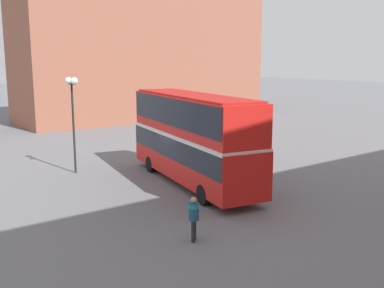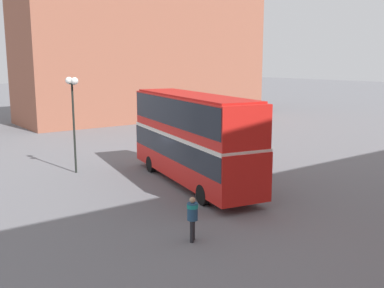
{
  "view_description": "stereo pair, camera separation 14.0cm",
  "coord_description": "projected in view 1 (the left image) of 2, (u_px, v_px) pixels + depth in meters",
  "views": [
    {
      "loc": [
        19.21,
        -13.98,
        6.54
      ],
      "look_at": [
        0.36,
        0.17,
        2.17
      ],
      "focal_mm": 42.0,
      "sensor_mm": 36.0,
      "label": 1
    },
    {
      "loc": [
        19.29,
        -13.86,
        6.54
      ],
      "look_at": [
        0.36,
        0.17,
        2.17
      ],
      "focal_mm": 42.0,
      "sensor_mm": 36.0,
      "label": 2
    }
  ],
  "objects": [
    {
      "name": "double_decker_bus",
      "position": [
        192.0,
        133.0,
        23.87
      ],
      "size": [
        11.4,
        4.63,
        4.82
      ],
      "rotation": [
        0.0,
        0.0,
        -0.19
      ],
      "color": "red",
      "rests_on": "ground_plane"
    },
    {
      "name": "ground_plane",
      "position": [
        186.0,
        182.0,
        24.55
      ],
      "size": [
        240.0,
        240.0,
        0.0
      ],
      "primitive_type": "plane",
      "color": "slate"
    },
    {
      "name": "street_lamp_twin_globe",
      "position": [
        72.0,
        97.0,
        25.84
      ],
      "size": [
        1.26,
        0.42,
        5.64
      ],
      "color": "black",
      "rests_on": "ground_plane"
    },
    {
      "name": "building_row_left",
      "position": [
        145.0,
        44.0,
        51.27
      ],
      "size": [
        9.01,
        28.95,
        16.97
      ],
      "color": "#935642",
      "rests_on": "ground_plane"
    },
    {
      "name": "pedestrian_foreground",
      "position": [
        194.0,
        214.0,
        16.37
      ],
      "size": [
        0.59,
        0.59,
        1.69
      ],
      "rotation": [
        0.0,
        0.0,
        3.93
      ],
      "color": "#232328",
      "rests_on": "ground_plane"
    }
  ]
}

